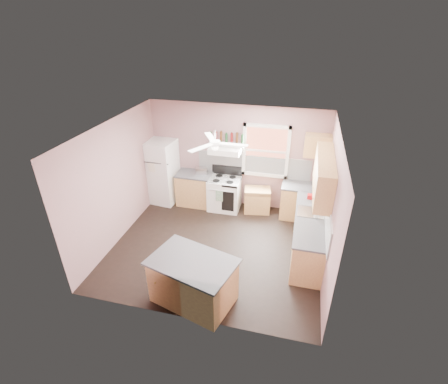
% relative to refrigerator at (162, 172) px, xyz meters
% --- Properties ---
extents(floor, '(4.50, 4.50, 0.00)m').
position_rel_refrigerator_xyz_m(floor, '(1.95, -1.66, -0.87)').
color(floor, black).
rests_on(floor, ground).
extents(ceiling, '(4.50, 4.50, 0.00)m').
position_rel_refrigerator_xyz_m(ceiling, '(1.95, -1.66, 1.83)').
color(ceiling, white).
rests_on(ceiling, ground).
extents(wall_back, '(4.50, 0.05, 2.70)m').
position_rel_refrigerator_xyz_m(wall_back, '(1.95, 0.36, 0.48)').
color(wall_back, '#8E6768').
rests_on(wall_back, ground).
extents(wall_right, '(0.05, 4.00, 2.70)m').
position_rel_refrigerator_xyz_m(wall_right, '(4.22, -1.66, 0.48)').
color(wall_right, '#8E6768').
rests_on(wall_right, ground).
extents(wall_left, '(0.05, 4.00, 2.70)m').
position_rel_refrigerator_xyz_m(wall_left, '(-0.32, -1.66, 0.48)').
color(wall_left, '#8E6768').
rests_on(wall_left, ground).
extents(backsplash_back, '(2.90, 0.03, 0.55)m').
position_rel_refrigerator_xyz_m(backsplash_back, '(2.40, 0.33, 0.31)').
color(backsplash_back, white).
rests_on(backsplash_back, wall_back).
extents(backsplash_right, '(0.03, 2.60, 0.55)m').
position_rel_refrigerator_xyz_m(backsplash_right, '(4.18, -1.36, 0.31)').
color(backsplash_right, white).
rests_on(backsplash_right, wall_right).
extents(window_view, '(1.00, 0.02, 1.20)m').
position_rel_refrigerator_xyz_m(window_view, '(2.70, 0.32, 0.73)').
color(window_view, brown).
rests_on(window_view, wall_back).
extents(window_frame, '(1.16, 0.07, 1.36)m').
position_rel_refrigerator_xyz_m(window_frame, '(2.70, 0.30, 0.73)').
color(window_frame, white).
rests_on(window_frame, wall_back).
extents(refrigerator, '(0.80, 0.78, 1.73)m').
position_rel_refrigerator_xyz_m(refrigerator, '(0.00, 0.00, 0.00)').
color(refrigerator, white).
rests_on(refrigerator, floor).
extents(base_cabinet_left, '(0.90, 0.60, 0.86)m').
position_rel_refrigerator_xyz_m(base_cabinet_left, '(0.89, 0.04, -0.44)').
color(base_cabinet_left, '#A77345').
rests_on(base_cabinet_left, floor).
extents(counter_left, '(0.92, 0.62, 0.04)m').
position_rel_refrigerator_xyz_m(counter_left, '(0.89, 0.04, 0.01)').
color(counter_left, '#424244').
rests_on(counter_left, base_cabinet_left).
extents(toaster, '(0.30, 0.21, 0.18)m').
position_rel_refrigerator_xyz_m(toaster, '(1.09, 0.05, 0.12)').
color(toaster, silver).
rests_on(toaster, counter_left).
extents(stove, '(0.81, 0.65, 0.86)m').
position_rel_refrigerator_xyz_m(stove, '(1.73, -0.01, -0.44)').
color(stove, white).
rests_on(stove, floor).
extents(range_hood, '(0.78, 0.50, 0.14)m').
position_rel_refrigerator_xyz_m(range_hood, '(1.72, 0.09, 0.75)').
color(range_hood, white).
rests_on(range_hood, wall_back).
extents(bottle_shelf, '(0.90, 0.26, 0.03)m').
position_rel_refrigerator_xyz_m(bottle_shelf, '(1.72, 0.21, 0.85)').
color(bottle_shelf, white).
rests_on(bottle_shelf, range_hood).
extents(cart, '(0.72, 0.54, 0.66)m').
position_rel_refrigerator_xyz_m(cart, '(2.59, 0.05, -0.54)').
color(cart, '#A77345').
rests_on(cart, floor).
extents(base_cabinet_corner, '(1.00, 0.60, 0.86)m').
position_rel_refrigerator_xyz_m(base_cabinet_corner, '(3.70, 0.04, -0.44)').
color(base_cabinet_corner, '#A77345').
rests_on(base_cabinet_corner, floor).
extents(base_cabinet_right, '(0.60, 2.20, 0.86)m').
position_rel_refrigerator_xyz_m(base_cabinet_right, '(3.90, -1.36, -0.44)').
color(base_cabinet_right, '#A77345').
rests_on(base_cabinet_right, floor).
extents(counter_corner, '(1.02, 0.62, 0.04)m').
position_rel_refrigerator_xyz_m(counter_corner, '(3.70, 0.04, 0.01)').
color(counter_corner, '#424244').
rests_on(counter_corner, base_cabinet_corner).
extents(counter_right, '(0.62, 2.22, 0.04)m').
position_rel_refrigerator_xyz_m(counter_right, '(3.89, -1.36, 0.01)').
color(counter_right, '#424244').
rests_on(counter_right, base_cabinet_right).
extents(sink, '(0.55, 0.45, 0.03)m').
position_rel_refrigerator_xyz_m(sink, '(3.89, -1.16, 0.03)').
color(sink, silver).
rests_on(sink, counter_right).
extents(faucet, '(0.03, 0.03, 0.14)m').
position_rel_refrigerator_xyz_m(faucet, '(4.05, -1.16, 0.10)').
color(faucet, silver).
rests_on(faucet, sink).
extents(upper_cabinet_right, '(0.33, 1.80, 0.76)m').
position_rel_refrigerator_xyz_m(upper_cabinet_right, '(4.03, -1.16, 0.91)').
color(upper_cabinet_right, '#A77345').
rests_on(upper_cabinet_right, wall_right).
extents(upper_cabinet_corner, '(0.60, 0.33, 0.52)m').
position_rel_refrigerator_xyz_m(upper_cabinet_corner, '(3.90, 0.17, 1.03)').
color(upper_cabinet_corner, '#A77345').
rests_on(upper_cabinet_corner, wall_back).
extents(paper_towel, '(0.26, 0.12, 0.12)m').
position_rel_refrigerator_xyz_m(paper_towel, '(4.02, 0.20, 0.38)').
color(paper_towel, white).
rests_on(paper_towel, wall_back).
extents(island, '(1.55, 1.20, 0.86)m').
position_rel_refrigerator_xyz_m(island, '(1.96, -3.23, -0.44)').
color(island, '#A77345').
rests_on(island, floor).
extents(island_top, '(1.65, 1.30, 0.04)m').
position_rel_refrigerator_xyz_m(island_top, '(1.96, -3.23, 0.01)').
color(island_top, '#424244').
rests_on(island_top, island).
extents(ceiling_fan_hub, '(0.20, 0.20, 0.08)m').
position_rel_refrigerator_xyz_m(ceiling_fan_hub, '(1.95, -1.66, 1.58)').
color(ceiling_fan_hub, white).
rests_on(ceiling_fan_hub, ceiling).
extents(soap_bottle, '(0.13, 0.13, 0.25)m').
position_rel_refrigerator_xyz_m(soap_bottle, '(4.00, -1.35, 0.16)').
color(soap_bottle, silver).
rests_on(soap_bottle, counter_right).
extents(red_caddy, '(0.18, 0.13, 0.10)m').
position_rel_refrigerator_xyz_m(red_caddy, '(3.89, -0.57, 0.08)').
color(red_caddy, '#B40F10').
rests_on(red_caddy, counter_right).
extents(wine_bottles, '(0.86, 0.06, 0.31)m').
position_rel_refrigerator_xyz_m(wine_bottles, '(1.72, 0.21, 1.01)').
color(wine_bottles, '#143819').
rests_on(wine_bottles, bottle_shelf).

